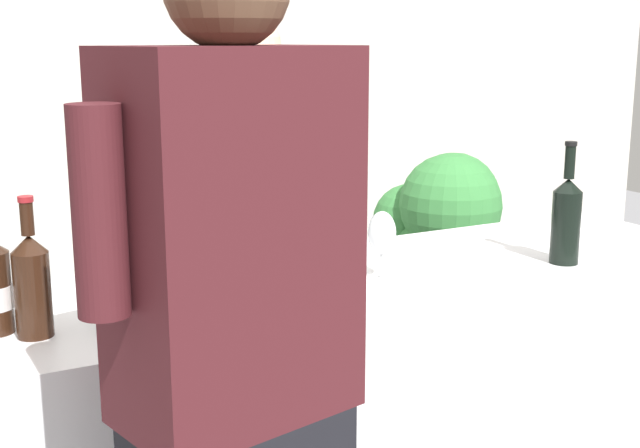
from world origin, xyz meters
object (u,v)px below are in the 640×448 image
Objects in this scene: wine_bottle_1 at (566,218)px; wine_glass at (382,235)px; ice_bucket at (132,243)px; wine_bottle_2 at (32,283)px; wine_bottle_6 at (121,268)px; person_server at (252,271)px; potted_shrub at (442,232)px; wine_bottle_4 at (351,216)px.

wine_bottle_1 reaches higher than wine_glass.
ice_bucket reaches higher than wine_glass.
wine_bottle_2 is 0.93× the size of wine_bottle_6.
person_server reaches higher than wine_glass.
wine_glass is at bearing -83.80° from person_server.
wine_bottle_2 is 0.18× the size of person_server.
wine_bottle_2 is 1.12m from person_server.
wine_bottle_1 is 1.25m from wine_bottle_6.
potted_shrub is at bearing 23.46° from person_server.
wine_glass is 0.75m from person_server.
wine_bottle_4 reaches higher than wine_bottle_2.
wine_bottle_2 is at bearing -164.39° from wine_bottle_4.
person_server reaches higher than wine_bottle_1.
potted_shrub is (0.54, 1.31, -0.37)m from wine_bottle_1.
wine_bottle_6 is 1.00m from person_server.
wine_bottle_2 is 0.28× the size of potted_shrub.
potted_shrub is at bearing 42.77° from wine_bottle_4.
wine_glass is 0.84× the size of ice_bucket.
ice_bucket is (0.10, 0.29, -0.02)m from wine_bottle_6.
wine_bottle_6 is 0.30× the size of potted_shrub.
wine_bottle_4 is 1.04× the size of wine_bottle_6.
wine_bottle_1 is at bearing -11.03° from wine_glass.
wine_bottle_2 reaches higher than wine_glass.
wine_bottle_6 is 0.20× the size of person_server.
ice_bucket is at bearing 157.02° from wine_glass.
wine_bottle_1 is 1.20m from ice_bucket.
potted_shrub is (1.16, 0.50, -0.09)m from person_server.
wine_bottle_6 is at bearing -4.35° from wine_bottle_2.
person_server is at bearing 41.51° from wine_bottle_2.
wine_glass is 0.17× the size of potted_shrub.
wine_bottle_2 is 2.35m from potted_shrub.
wine_bottle_4 is 0.21× the size of person_server.
wine_bottle_4 is at bearing -75.74° from person_server.
person_server reaches higher than wine_bottle_4.
wine_glass is at bearing -22.98° from ice_bucket.
wine_glass is (0.89, 0.02, 0.00)m from wine_bottle_2.
wine_bottle_4 is 0.32× the size of potted_shrub.
wine_bottle_6 reaches higher than wine_bottle_2.
wine_bottle_1 reaches higher than wine_bottle_6.
wine_bottle_1 is at bearing -112.35° from potted_shrub.
wine_bottle_6 is (0.19, -0.01, 0.01)m from wine_bottle_2.
potted_shrub is at bearing 31.81° from wine_bottle_2.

